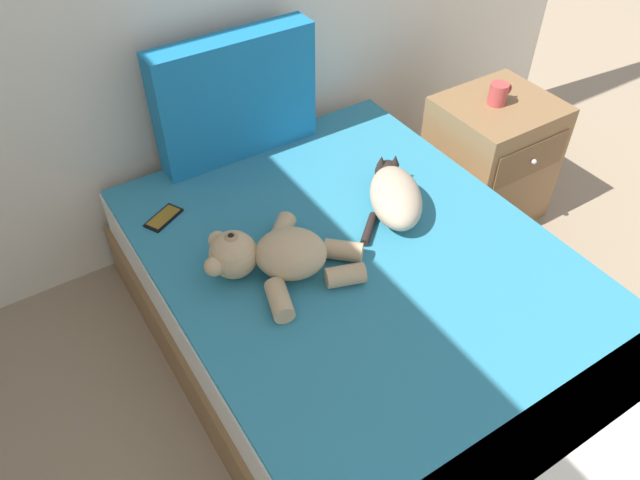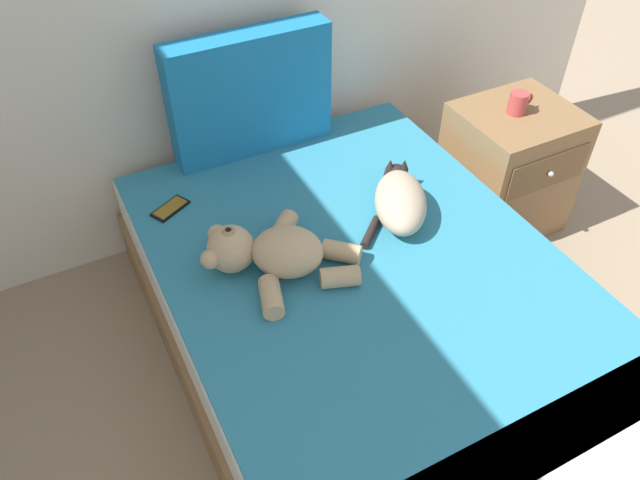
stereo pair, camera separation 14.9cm
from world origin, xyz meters
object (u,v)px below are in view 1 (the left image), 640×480
at_px(mug, 498,94).
at_px(teddy_bear, 275,255).
at_px(cell_phone, 164,218).
at_px(bed, 371,316).
at_px(patterned_cushion, 236,98).
at_px(nightstand, 489,159).
at_px(cat, 395,195).

bearing_deg(mug, teddy_bear, -168.32).
distance_m(teddy_bear, mug, 1.30).
bearing_deg(cell_phone, teddy_bear, -64.73).
xyz_separation_m(bed, patterned_cushion, (-0.06, 0.89, 0.50)).
relative_size(bed, nightstand, 3.25).
xyz_separation_m(patterned_cushion, cell_phone, (-0.45, -0.24, -0.25)).
bearing_deg(teddy_bear, bed, -32.40).
height_order(cat, teddy_bear, teddy_bear).
height_order(cat, nightstand, cat).
relative_size(teddy_bear, mug, 4.48).
bearing_deg(cat, mug, 16.72).
relative_size(bed, teddy_bear, 3.64).
height_order(patterned_cushion, teddy_bear, patterned_cushion).
bearing_deg(teddy_bear, mug, 11.68).
height_order(cell_phone, mug, mug).
height_order(patterned_cushion, cell_phone, patterned_cushion).
bearing_deg(cell_phone, bed, -51.89).
bearing_deg(cat, bed, -137.80).
xyz_separation_m(cell_phone, nightstand, (1.51, -0.22, -0.18)).
height_order(bed, nightstand, nightstand).
relative_size(patterned_cushion, teddy_bear, 1.26).
distance_m(patterned_cushion, nightstand, 1.23).
xyz_separation_m(cell_phone, mug, (1.49, -0.21, 0.17)).
xyz_separation_m(cat, nightstand, (0.75, 0.21, -0.25)).
height_order(cell_phone, nightstand, nightstand).
bearing_deg(mug, nightstand, -28.16).
distance_m(patterned_cushion, mug, 1.13).
distance_m(teddy_bear, nightstand, 1.34).
bearing_deg(cat, patterned_cushion, 115.09).
distance_m(patterned_cushion, cat, 0.76).
distance_m(cell_phone, nightstand, 1.54).
relative_size(teddy_bear, nightstand, 0.89).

